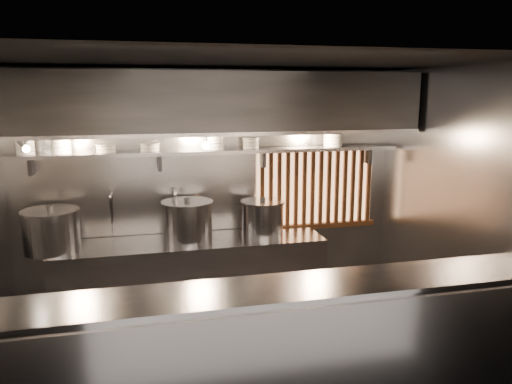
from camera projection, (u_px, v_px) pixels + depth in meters
name	position (u px, v px, depth m)	size (l,w,h in m)	color
floor	(238.00, 362.00, 4.78)	(4.50, 4.50, 0.00)	black
ceiling	(236.00, 61.00, 4.23)	(4.50, 4.50, 0.00)	black
wall_back	(212.00, 190.00, 5.93)	(4.50, 4.50, 0.00)	gray
wall_right	(456.00, 207.00, 5.02)	(3.00, 3.00, 0.00)	gray
serving_counter	(263.00, 359.00, 3.75)	(4.50, 0.56, 1.13)	#9D9DA2
cooking_bench	(192.00, 279.00, 5.69)	(3.00, 0.70, 0.90)	#9D9DA2
bowl_shelf	(213.00, 151.00, 5.66)	(4.40, 0.34, 0.04)	#9D9DA2
exhaust_hood	(216.00, 103.00, 5.35)	(4.40, 0.81, 0.65)	#2D2D30
wood_screen	(316.00, 187.00, 6.19)	(1.56, 0.09, 1.04)	#FFB472
faucet_left	(111.00, 205.00, 5.55)	(0.04, 0.30, 0.50)	silver
faucet_right	(175.00, 202.00, 5.72)	(0.04, 0.30, 0.50)	silver
heat_lamp	(23.00, 143.00, 4.74)	(0.25, 0.35, 0.20)	#9D9DA2
pendant_bulb	(206.00, 145.00, 5.51)	(0.09, 0.09, 0.19)	#2D2D30
stock_pot_left	(52.00, 231.00, 5.19)	(0.69, 0.69, 0.49)	#9D9DA2
stock_pot_mid	(188.00, 221.00, 5.58)	(0.65, 0.65, 0.49)	#9D9DA2
stock_pot_right	(263.00, 218.00, 5.81)	(0.61, 0.61, 0.45)	#9D9DA2
bowl_stack_0	(25.00, 147.00, 5.18)	(0.20, 0.20, 0.17)	silver
bowl_stack_1	(62.00, 146.00, 5.27)	(0.22, 0.22, 0.17)	silver
bowl_stack_2	(106.00, 148.00, 5.38)	(0.22, 0.22, 0.09)	silver
bowl_stack_3	(150.00, 147.00, 5.49)	(0.22, 0.22, 0.09)	silver
bowl_stack_4	(216.00, 142.00, 5.65)	(0.21, 0.21, 0.17)	silver
bowl_stack_5	(251.00, 143.00, 5.75)	(0.20, 0.20, 0.13)	silver
bowl_stack_6	(333.00, 139.00, 5.98)	(0.24, 0.24, 0.17)	silver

